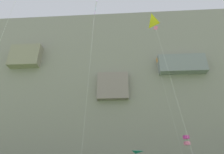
% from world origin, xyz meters
% --- Properties ---
extents(cliff_face, '(180.00, 28.58, 61.22)m').
position_xyz_m(cliff_face, '(-0.02, 67.42, 30.63)').
color(cliff_face, gray).
rests_on(cliff_face, ground).
extents(kite_banner_mid_left, '(1.30, 7.47, 25.62)m').
position_xyz_m(kite_banner_mid_left, '(-0.24, 16.28, 23.05)').
color(kite_banner_mid_left, black).
rests_on(kite_banner_mid_left, ground).
extents(kite_delta_low_center, '(2.07, 2.11, 18.06)m').
position_xyz_m(kite_delta_low_center, '(7.54, 13.73, 17.58)').
color(kite_delta_low_center, yellow).
rests_on(kite_delta_low_center, ground).
extents(kite_box_high_right, '(2.57, 4.63, 9.13)m').
position_xyz_m(kite_box_high_right, '(13.23, 30.11, 8.38)').
color(kite_box_high_right, '#CC3399').
rests_on(kite_box_high_right, ground).
extents(kite_diamond_near_cliff, '(2.33, 3.93, 24.66)m').
position_xyz_m(kite_diamond_near_cliff, '(10.37, 30.39, 21.94)').
color(kite_diamond_near_cliff, orange).
rests_on(kite_diamond_near_cliff, ground).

